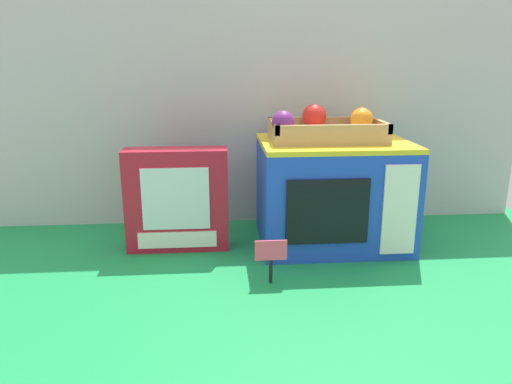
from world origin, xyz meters
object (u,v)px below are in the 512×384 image
cookie_set_box (177,200)px  price_sign (271,255)px  food_groups_crate (328,129)px  toy_microwave (333,193)px

cookie_set_box → price_sign: (0.22, -0.22, -0.06)m
cookie_set_box → price_sign: 0.32m
food_groups_crate → price_sign: food_groups_crate is taller
toy_microwave → food_groups_crate: food_groups_crate is taller
toy_microwave → price_sign: size_ratio=3.77×
food_groups_crate → price_sign: (-0.17, -0.24, -0.24)m
cookie_set_box → food_groups_crate: bearing=2.2°
toy_microwave → cookie_set_box: 0.40m
food_groups_crate → cookie_set_box: bearing=-177.8°
price_sign → cookie_set_box: bearing=133.8°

